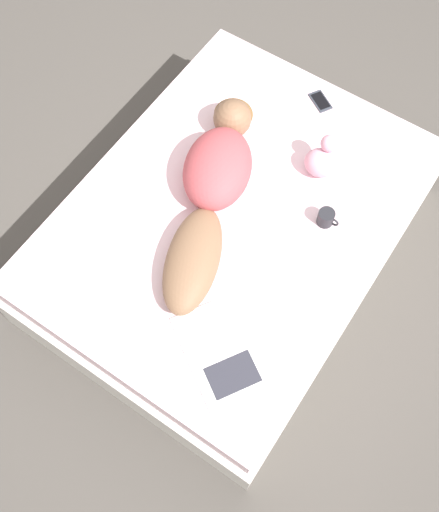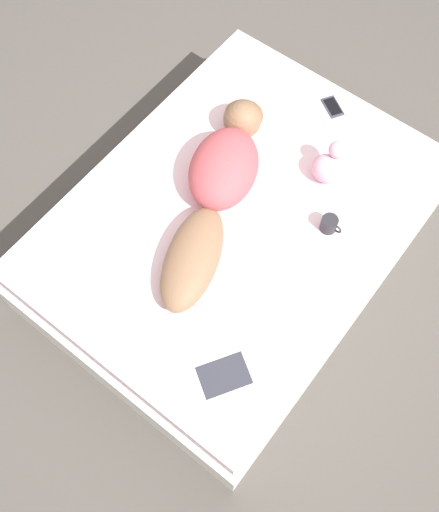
% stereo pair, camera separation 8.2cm
% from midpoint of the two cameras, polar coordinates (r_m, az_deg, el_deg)
% --- Properties ---
extents(ground_plane, '(12.00, 12.00, 0.00)m').
position_cam_midpoint_polar(ground_plane, '(3.41, 2.08, 0.26)').
color(ground_plane, '#4C4742').
extents(bed, '(1.53, 2.03, 0.48)m').
position_cam_midpoint_polar(bed, '(3.20, 2.22, 2.11)').
color(bed, beige).
rests_on(bed, ground_plane).
extents(person, '(0.64, 1.23, 0.23)m').
position_cam_midpoint_polar(person, '(2.94, 0.67, 6.73)').
color(person, brown).
rests_on(person, bed).
extents(open_magazine, '(0.56, 0.51, 0.01)m').
position_cam_midpoint_polar(open_magazine, '(2.69, 0.48, -9.17)').
color(open_magazine, white).
rests_on(open_magazine, bed).
extents(coffee_mug, '(0.11, 0.08, 0.08)m').
position_cam_midpoint_polar(coffee_mug, '(2.95, 11.21, 2.99)').
color(coffee_mug, '#232328').
rests_on(coffee_mug, bed).
extents(cell_phone, '(0.16, 0.14, 0.01)m').
position_cam_midpoint_polar(cell_phone, '(3.42, 11.42, 13.74)').
color(cell_phone, '#333842').
rests_on(cell_phone, bed).
extents(plush_toy, '(0.17, 0.18, 0.21)m').
position_cam_midpoint_polar(plush_toy, '(3.08, 11.17, 8.42)').
color(plush_toy, '#DB9EB2').
rests_on(plush_toy, bed).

